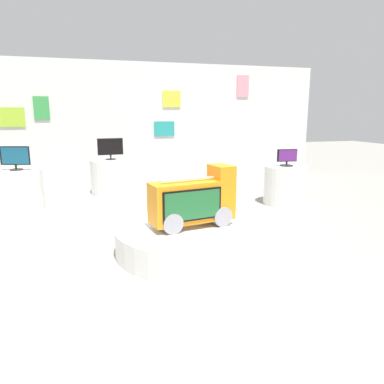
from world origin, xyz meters
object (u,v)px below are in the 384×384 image
object	(u,v)px
tv_on_center_rear	(287,158)
display_pedestal_right_rear	(112,176)
tv_on_left_rear	(15,157)
main_display_pedestal	(192,239)
tv_on_right_rear	(110,148)
display_pedestal_left_rear	(19,191)
display_pedestal_center_rear	(285,185)
novelty_firetruck_tv	(194,203)

from	to	relation	value
tv_on_center_rear	display_pedestal_right_rear	xyz separation A→B (m)	(-3.03, 1.87, -0.51)
tv_on_left_rear	tv_on_center_rear	distance (m)	4.74
main_display_pedestal	tv_on_right_rear	xyz separation A→B (m)	(-0.70, 3.66, 0.80)
tv_on_center_rear	display_pedestal_left_rear	bearing A→B (deg)	169.66
display_pedestal_right_rear	display_pedestal_center_rear	bearing A→B (deg)	-31.72
main_display_pedestal	display_pedestal_center_rear	world-z (taller)	display_pedestal_center_rear
tv_on_left_rear	display_pedestal_right_rear	size ratio (longest dim) A/B	0.56
novelty_firetruck_tv	tv_on_right_rear	bearing A→B (deg)	101.15
main_display_pedestal	display_pedestal_center_rear	xyz separation A→B (m)	(2.32, 1.79, 0.20)
novelty_firetruck_tv	tv_on_right_rear	xyz separation A→B (m)	(-0.72, 3.66, 0.35)
display_pedestal_left_rear	display_pedestal_center_rear	xyz separation A→B (m)	(4.67, -0.85, 0.00)
main_display_pedestal	tv_on_center_rear	world-z (taller)	tv_on_center_rear
main_display_pedestal	tv_on_center_rear	xyz separation A→B (m)	(2.32, 1.79, 0.71)
display_pedestal_left_rear	tv_on_left_rear	bearing A→B (deg)	-73.66
display_pedestal_right_rear	tv_on_left_rear	bearing A→B (deg)	-147.94
tv_on_left_rear	display_pedestal_center_rear	distance (m)	4.78
display_pedestal_right_rear	tv_on_right_rear	distance (m)	0.60
main_display_pedestal	tv_on_left_rear	size ratio (longest dim) A/B	3.82
main_display_pedestal	tv_on_left_rear	xyz separation A→B (m)	(-2.34, 2.64, 0.77)
display_pedestal_left_rear	display_pedestal_right_rear	world-z (taller)	same
display_pedestal_left_rear	main_display_pedestal	bearing A→B (deg)	-48.44
novelty_firetruck_tv	display_pedestal_left_rear	distance (m)	3.56
main_display_pedestal	display_pedestal_right_rear	distance (m)	3.74
display_pedestal_center_rear	tv_on_center_rear	distance (m)	0.51
display_pedestal_left_rear	tv_on_left_rear	world-z (taller)	tv_on_left_rear
main_display_pedestal	tv_on_left_rear	bearing A→B (deg)	131.59
tv_on_right_rear	display_pedestal_left_rear	bearing A→B (deg)	-148.16
novelty_firetruck_tv	tv_on_left_rear	bearing A→B (deg)	131.80
display_pedestal_left_rear	novelty_firetruck_tv	bearing A→B (deg)	-48.23
display_pedestal_left_rear	display_pedestal_right_rear	bearing A→B (deg)	31.94
tv_on_left_rear	display_pedestal_right_rear	distance (m)	2.02
tv_on_right_rear	tv_on_left_rear	bearing A→B (deg)	-148.04
display_pedestal_right_rear	display_pedestal_left_rear	bearing A→B (deg)	-148.06
tv_on_left_rear	tv_on_center_rear	xyz separation A→B (m)	(4.67, -0.85, -0.07)
novelty_firetruck_tv	display_pedestal_right_rear	world-z (taller)	novelty_firetruck_tv
main_display_pedestal	display_pedestal_right_rear	xyz separation A→B (m)	(-0.70, 3.67, 0.20)
display_pedestal_center_rear	tv_on_right_rear	world-z (taller)	tv_on_right_rear
tv_on_center_rear	tv_on_right_rear	xyz separation A→B (m)	(-3.03, 1.87, 0.09)
tv_on_left_rear	tv_on_center_rear	bearing A→B (deg)	-10.29
novelty_firetruck_tv	display_pedestal_center_rear	bearing A→B (deg)	37.96
main_display_pedestal	tv_on_right_rear	world-z (taller)	tv_on_right_rear
display_pedestal_center_rear	tv_on_center_rear	world-z (taller)	tv_on_center_rear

